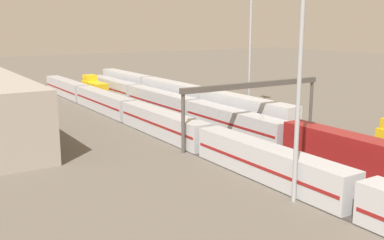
{
  "coord_description": "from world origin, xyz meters",
  "views": [
    {
      "loc": [
        -61.98,
        43.0,
        16.99
      ],
      "look_at": [
        -3.69,
        5.93,
        2.5
      ],
      "focal_mm": 42.61,
      "sensor_mm": 36.0,
      "label": 1
    }
  ],
  "objects_px": {
    "train_on_track_1": "(173,94)",
    "light_mast_0": "(251,15)",
    "signal_gantry": "(254,91)",
    "train_on_track_3": "(94,88)",
    "train_on_track_2": "(186,108)",
    "light_mast_1": "(302,24)",
    "train_on_track_4": "(162,124)"
  },
  "relations": [
    {
      "from": "train_on_track_3",
      "to": "light_mast_1",
      "type": "xyz_separation_m",
      "value": [
        -72.99,
        7.05,
        14.88
      ]
    },
    {
      "from": "light_mast_0",
      "to": "signal_gantry",
      "type": "relative_size",
      "value": 1.19
    },
    {
      "from": "train_on_track_4",
      "to": "train_on_track_2",
      "type": "distance_m",
      "value": 13.64
    },
    {
      "from": "train_on_track_3",
      "to": "train_on_track_2",
      "type": "distance_m",
      "value": 33.72
    },
    {
      "from": "train_on_track_2",
      "to": "light_mast_1",
      "type": "relative_size",
      "value": 3.4
    },
    {
      "from": "train_on_track_1",
      "to": "light_mast_1",
      "type": "xyz_separation_m",
      "value": [
        -52.84,
        17.05,
        14.42
      ]
    },
    {
      "from": "train_on_track_3",
      "to": "signal_gantry",
      "type": "xyz_separation_m",
      "value": [
        -52.32,
        -5.0,
        5.26
      ]
    },
    {
      "from": "train_on_track_1",
      "to": "light_mast_0",
      "type": "bearing_deg",
      "value": -156.43
    },
    {
      "from": "light_mast_0",
      "to": "train_on_track_4",
      "type": "bearing_deg",
      "value": 105.27
    },
    {
      "from": "train_on_track_1",
      "to": "signal_gantry",
      "type": "height_order",
      "value": "signal_gantry"
    },
    {
      "from": "train_on_track_3",
      "to": "signal_gantry",
      "type": "height_order",
      "value": "signal_gantry"
    },
    {
      "from": "train_on_track_3",
      "to": "train_on_track_2",
      "type": "height_order",
      "value": "train_on_track_3"
    },
    {
      "from": "train_on_track_3",
      "to": "light_mast_1",
      "type": "height_order",
      "value": "light_mast_1"
    },
    {
      "from": "train_on_track_3",
      "to": "train_on_track_1",
      "type": "distance_m",
      "value": 22.5
    },
    {
      "from": "train_on_track_1",
      "to": "signal_gantry",
      "type": "bearing_deg",
      "value": 171.17
    },
    {
      "from": "train_on_track_2",
      "to": "light_mast_0",
      "type": "height_order",
      "value": "light_mast_0"
    },
    {
      "from": "light_mast_0",
      "to": "signal_gantry",
      "type": "height_order",
      "value": "light_mast_0"
    },
    {
      "from": "train_on_track_1",
      "to": "train_on_track_2",
      "type": "bearing_deg",
      "value": 159.25
    },
    {
      "from": "train_on_track_3",
      "to": "signal_gantry",
      "type": "bearing_deg",
      "value": -174.54
    },
    {
      "from": "train_on_track_4",
      "to": "train_on_track_1",
      "type": "bearing_deg",
      "value": -33.72
    },
    {
      "from": "train_on_track_4",
      "to": "train_on_track_3",
      "type": "relative_size",
      "value": 11.98
    },
    {
      "from": "light_mast_0",
      "to": "light_mast_1",
      "type": "relative_size",
      "value": 1.11
    },
    {
      "from": "light_mast_0",
      "to": "light_mast_1",
      "type": "height_order",
      "value": "light_mast_0"
    },
    {
      "from": "train_on_track_2",
      "to": "light_mast_1",
      "type": "bearing_deg",
      "value": 163.1
    },
    {
      "from": "train_on_track_4",
      "to": "train_on_track_3",
      "type": "xyz_separation_m",
      "value": [
        42.62,
        -5.0,
        0.15
      ]
    },
    {
      "from": "train_on_track_4",
      "to": "signal_gantry",
      "type": "distance_m",
      "value": 14.94
    },
    {
      "from": "train_on_track_4",
      "to": "signal_gantry",
      "type": "bearing_deg",
      "value": -134.12
    },
    {
      "from": "train_on_track_3",
      "to": "light_mast_1",
      "type": "relative_size",
      "value": 0.38
    },
    {
      "from": "train_on_track_2",
      "to": "light_mast_0",
      "type": "bearing_deg",
      "value": -104.84
    },
    {
      "from": "train_on_track_4",
      "to": "light_mast_0",
      "type": "height_order",
      "value": "light_mast_0"
    },
    {
      "from": "train_on_track_1",
      "to": "train_on_track_2",
      "type": "relative_size",
      "value": 0.79
    },
    {
      "from": "train_on_track_3",
      "to": "train_on_track_2",
      "type": "bearing_deg",
      "value": -171.47
    }
  ]
}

